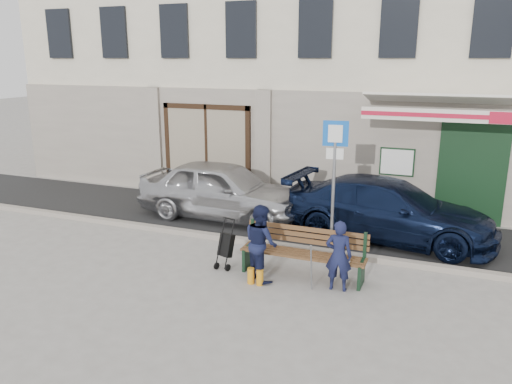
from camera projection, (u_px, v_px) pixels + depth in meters
The scene contains 11 objects.
ground at pixel (243, 273), 9.73m from camera, with size 80.00×80.00×0.00m, color #9E9991.
asphalt_lane at pixel (291, 225), 12.51m from camera, with size 60.00×3.20×0.01m, color #282828.
curb at pixel (269, 244), 11.06m from camera, with size 60.00×0.18×0.12m, color #9E9384.
building at pixel (344, 28), 16.03m from camera, with size 20.00×8.27×10.00m.
car_silver at pixel (223, 190), 12.89m from camera, with size 1.79×4.44×1.51m, color #B5B5BA.
car_navy at pixel (389, 210), 11.41m from camera, with size 1.94×4.77×1.38m, color black.
parking_sign at pixel (334, 165), 10.34m from camera, with size 0.52×0.11×2.82m.
bench at pixel (301, 253), 9.49m from camera, with size 2.40×1.17×0.98m.
man at pixel (339, 256), 8.86m from camera, with size 0.48×0.31×1.31m, color #151A3C.
woman at pixel (261, 242), 9.29m from camera, with size 0.71×0.55×1.46m, color #141938.
stroller at pixel (226, 246), 9.91m from camera, with size 0.35×0.45×0.99m.
Camera 1 is at (3.52, -8.27, 4.05)m, focal length 35.00 mm.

